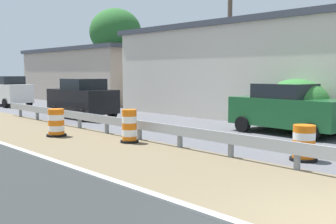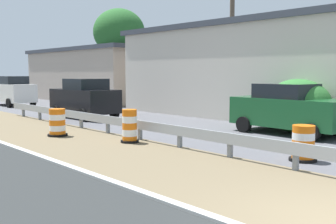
# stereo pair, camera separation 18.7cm
# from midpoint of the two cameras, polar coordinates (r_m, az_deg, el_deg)

# --- Properties ---
(traffic_barrel_nearest) EXTENTS (0.75, 0.75, 0.98)m
(traffic_barrel_nearest) POSITION_cam_midpoint_polar(r_m,az_deg,el_deg) (11.71, 18.84, -4.40)
(traffic_barrel_nearest) COLOR orange
(traffic_barrel_nearest) RESTS_ON ground
(traffic_barrel_close) EXTENTS (0.63, 0.63, 1.14)m
(traffic_barrel_close) POSITION_cam_midpoint_polar(r_m,az_deg,el_deg) (14.05, -5.02, -2.18)
(traffic_barrel_close) COLOR orange
(traffic_barrel_close) RESTS_ON ground
(traffic_barrel_mid) EXTENTS (0.75, 0.75, 1.04)m
(traffic_barrel_mid) POSITION_cam_midpoint_polar(r_m,az_deg,el_deg) (15.94, -14.91, -1.61)
(traffic_barrel_mid) COLOR orange
(traffic_barrel_mid) RESTS_ON ground
(car_lead_far_lane) EXTENTS (2.22, 4.11, 2.08)m
(car_lead_far_lane) POSITION_cam_midpoint_polar(r_m,az_deg,el_deg) (21.94, -11.34, 1.89)
(car_lead_far_lane) COLOR black
(car_lead_far_lane) RESTS_ON ground
(car_mid_far_lane) EXTENTS (2.19, 4.47, 1.97)m
(car_mid_far_lane) POSITION_cam_midpoint_polar(r_m,az_deg,el_deg) (16.59, 16.90, 0.42)
(car_mid_far_lane) COLOR #195128
(car_mid_far_lane) RESTS_ON ground
(car_distant_b) EXTENTS (2.02, 4.75, 2.14)m
(car_distant_b) POSITION_cam_midpoint_polar(r_m,az_deg,el_deg) (31.45, -20.86, 2.77)
(car_distant_b) COLOR silver
(car_distant_b) RESTS_ON ground
(roadside_shop_near) EXTENTS (7.99, 16.15, 5.05)m
(roadside_shop_near) POSITION_cam_midpoint_polar(r_m,az_deg,el_deg) (23.75, 13.20, 5.73)
(roadside_shop_near) COLOR beige
(roadside_shop_near) RESTS_ON ground
(roadside_shop_far) EXTENTS (8.30, 14.60, 4.42)m
(roadside_shop_far) POSITION_cam_midpoint_polar(r_m,az_deg,el_deg) (36.31, -8.56, 5.22)
(roadside_shop_far) COLOR #AD9E8E
(roadside_shop_far) RESTS_ON ground
(utility_pole_near) EXTENTS (0.24, 1.80, 8.06)m
(utility_pole_near) POSITION_cam_midpoint_polar(r_m,az_deg,el_deg) (21.44, 9.18, 10.26)
(utility_pole_near) COLOR brown
(utility_pole_near) RESTS_ON ground
(bush_roadside) EXTENTS (2.68, 2.68, 2.15)m
(bush_roadside) POSITION_cam_midpoint_polar(r_m,az_deg,el_deg) (17.04, 17.96, 0.82)
(bush_roadside) COLOR #337533
(bush_roadside) RESTS_ON ground
(tree_roadside) EXTENTS (4.36, 4.36, 7.77)m
(tree_roadside) POSITION_cam_midpoint_polar(r_m,az_deg,el_deg) (35.33, -6.71, 11.02)
(tree_roadside) COLOR #4C3D2D
(tree_roadside) RESTS_ON ground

